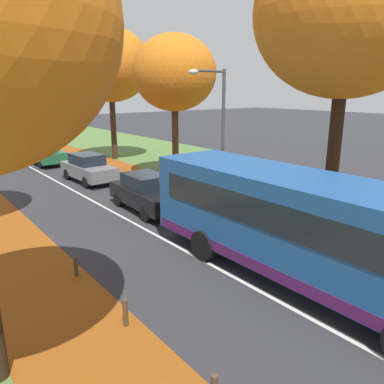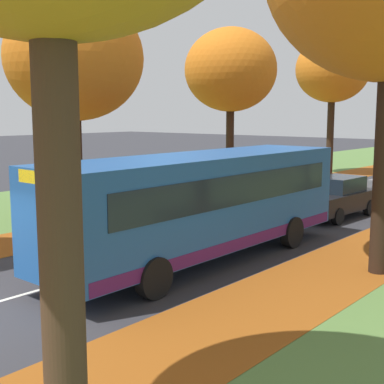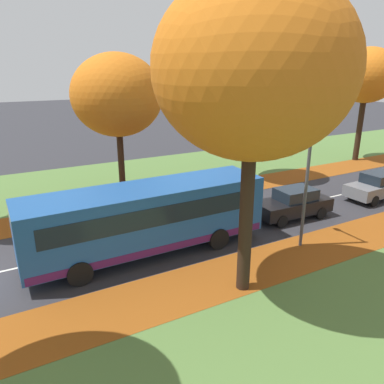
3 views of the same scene
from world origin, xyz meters
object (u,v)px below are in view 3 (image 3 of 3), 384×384
object	(u,v)px
bollard_second	(22,228)
bollard_third	(83,215)
bollard_fourth	(137,206)
bollard_fifth	(184,198)
tree_left_mid	(253,89)
tree_right_near	(253,69)
car_black_lead	(293,203)
car_grey_following	(377,186)
streetlamp_right	(303,164)
bus	(147,216)
tree_left_near	(117,96)
tree_left_far	(367,76)

from	to	relation	value
bollard_second	bollard_third	bearing A→B (deg)	89.44
bollard_fourth	bollard_fifth	xyz separation A→B (m)	(0.01, 2.98, -0.04)
bollard_fourth	bollard_fifth	bearing A→B (deg)	89.72
bollard_third	bollard_fifth	size ratio (longest dim) A/B	1.17
tree_left_mid	tree_right_near	world-z (taller)	tree_right_near
bollard_third	bollard_fourth	bearing A→B (deg)	90.50
car_black_lead	bollard_fifth	bearing A→B (deg)	-140.43
bollard_third	car_grey_following	distance (m)	17.39
bollard_fifth	tree_right_near	bearing A→B (deg)	-14.29
bollard_second	streetlamp_right	world-z (taller)	streetlamp_right
tree_right_near	bus	bearing A→B (deg)	-154.75
streetlamp_right	tree_left_near	bearing A→B (deg)	-153.42
streetlamp_right	car_grey_following	world-z (taller)	streetlamp_right
tree_left_near	streetlamp_right	xyz separation A→B (m)	(9.84, 4.92, -2.41)
tree_left_far	bollard_second	xyz separation A→B (m)	(2.33, -26.91, -6.70)
bollard_second	bollard_fourth	size ratio (longest dim) A/B	0.82
bus	tree_left_far	bearing A→B (deg)	107.76
tree_left_far	car_black_lead	size ratio (longest dim) A/B	2.16
tree_left_far	bollard_third	bearing A→B (deg)	-84.38
tree_left_near	tree_left_far	xyz separation A→B (m)	(0.31, 20.86, 0.83)
tree_right_near	bus	world-z (taller)	tree_right_near
tree_left_near	bollard_third	xyz separation A→B (m)	(2.66, -3.07, -5.80)
bollard_fourth	car_black_lead	size ratio (longest dim) A/B	0.16
tree_left_mid	bollard_second	bearing A→B (deg)	-81.68
bollard_third	car_grey_following	size ratio (longest dim) A/B	0.16
streetlamp_right	car_grey_following	xyz separation A→B (m)	(-2.17, 8.66, -2.92)
tree_left_mid	bollard_second	world-z (taller)	tree_left_mid
bus	tree_left_near	bearing A→B (deg)	169.33
bollard_second	tree_left_far	bearing A→B (deg)	94.94
bollard_third	bollard_second	bearing A→B (deg)	-90.56
bollard_fourth	car_grey_following	size ratio (longest dim) A/B	0.16
bus	bollard_third	bearing A→B (deg)	-160.78
bollard_fourth	bus	world-z (taller)	bus
tree_left_mid	streetlamp_right	size ratio (longest dim) A/B	1.40
bollard_second	bollard_fourth	world-z (taller)	bollard_fourth
bollard_third	car_black_lead	xyz separation A→B (m)	(4.83, 9.97, 0.46)
tree_right_near	car_black_lead	bearing A→B (deg)	123.58
bollard_second	car_black_lead	distance (m)	13.85
tree_left_far	tree_right_near	xyz separation A→B (m)	(11.38, -20.26, 0.68)
bus	car_black_lead	size ratio (longest dim) A/B	2.43
bollard_third	streetlamp_right	xyz separation A→B (m)	(7.18, 7.99, 3.39)
tree_left_far	bollard_second	world-z (taller)	tree_left_far
tree_left_far	bollard_fifth	distance (m)	19.30
tree_left_mid	bus	bearing A→B (deg)	-56.79
bollard_second	car_black_lead	size ratio (longest dim) A/B	0.13
bus	car_black_lead	world-z (taller)	bus
bollard_fifth	car_black_lead	size ratio (longest dim) A/B	0.14
tree_left_far	bollard_fourth	xyz separation A→B (m)	(2.33, -20.94, -6.64)
bollard_fourth	streetlamp_right	xyz separation A→B (m)	(7.20, 5.00, 3.40)
bollard_third	tree_right_near	bearing A→B (deg)	22.13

